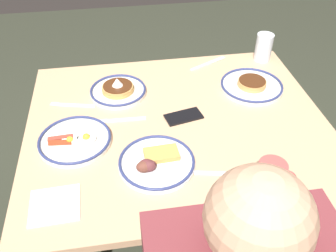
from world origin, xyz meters
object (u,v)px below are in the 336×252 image
object	(u,v)px
plate_center_pancakes	(75,140)
fork_near	(72,105)
coffee_mug	(272,175)
cell_phone	(184,116)
fork_far	(122,120)
plate_near_main	(252,85)
paper_napkin	(55,205)
plate_far_companion	(118,90)
tea_spoon	(231,174)
butter_knife	(208,63)
drinking_glass	(263,48)
plate_far_side	(156,162)

from	to	relation	value
plate_center_pancakes	fork_near	world-z (taller)	plate_center_pancakes
plate_center_pancakes	coffee_mug	bearing A→B (deg)	154.02
cell_phone	fork_far	xyz separation A→B (m)	(0.24, -0.02, -0.00)
plate_near_main	cell_phone	distance (m)	0.36
cell_phone	paper_napkin	bearing A→B (deg)	25.19
fork_far	plate_far_companion	bearing A→B (deg)	-88.23
fork_near	tea_spoon	size ratio (longest dim) A/B	1.00
butter_knife	tea_spoon	bearing A→B (deg)	82.28
plate_near_main	tea_spoon	world-z (taller)	plate_near_main
plate_far_companion	butter_knife	distance (m)	0.47
plate_center_pancakes	fork_far	world-z (taller)	plate_center_pancakes
fork_far	coffee_mug	bearing A→B (deg)	137.72
plate_near_main	fork_far	distance (m)	0.58
plate_near_main	butter_knife	world-z (taller)	plate_near_main
fork_near	butter_knife	xyz separation A→B (m)	(-0.63, -0.24, -0.00)
plate_center_pancakes	butter_knife	xyz separation A→B (m)	(-0.61, -0.47, -0.01)
tea_spoon	fork_far	bearing A→B (deg)	-45.27
cell_phone	plate_near_main	bearing A→B (deg)	-167.36
butter_knife	drinking_glass	bearing A→B (deg)	-179.41
plate_near_main	drinking_glass	world-z (taller)	drinking_glass
coffee_mug	butter_knife	size ratio (longest dim) A/B	0.62
plate_far_companion	plate_near_main	bearing A→B (deg)	174.94
plate_near_main	plate_center_pancakes	xyz separation A→B (m)	(0.74, 0.24, -0.00)
coffee_mug	drinking_glass	world-z (taller)	drinking_glass
plate_center_pancakes	plate_far_companion	distance (m)	0.33
plate_center_pancakes	plate_far_side	distance (m)	0.32
plate_far_side	fork_far	world-z (taller)	plate_far_side
coffee_mug	paper_napkin	world-z (taller)	coffee_mug
cell_phone	butter_knife	distance (m)	0.43
tea_spoon	butter_knife	bearing A→B (deg)	-97.72
plate_near_main	plate_far_companion	xyz separation A→B (m)	(0.57, -0.05, 0.00)
plate_center_pancakes	drinking_glass	world-z (taller)	drinking_glass
tea_spoon	cell_phone	bearing A→B (deg)	-73.19
plate_far_companion	plate_far_side	size ratio (longest dim) A/B	0.92
plate_far_companion	plate_far_side	bearing A→B (deg)	103.03
fork_far	butter_knife	size ratio (longest dim) A/B	0.95
plate_far_companion	plate_center_pancakes	bearing A→B (deg)	59.46
coffee_mug	fork_near	distance (m)	0.83
plate_near_main	cell_phone	world-z (taller)	plate_near_main
coffee_mug	fork_far	xyz separation A→B (m)	(0.44, -0.40, -0.04)
butter_knife	tea_spoon	world-z (taller)	tea_spoon
plate_center_pancakes	butter_knife	bearing A→B (deg)	-142.39
plate_center_pancakes	cell_phone	distance (m)	0.42
plate_center_pancakes	fork_far	size ratio (longest dim) A/B	1.43
fork_near	coffee_mug	bearing A→B (deg)	140.29
plate_far_side	butter_knife	world-z (taller)	plate_far_side
plate_center_pancakes	plate_far_side	size ratio (longest dim) A/B	1.01
paper_napkin	tea_spoon	distance (m)	0.56
plate_far_companion	cell_phone	bearing A→B (deg)	140.01
drinking_glass	paper_napkin	size ratio (longest dim) A/B	0.87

